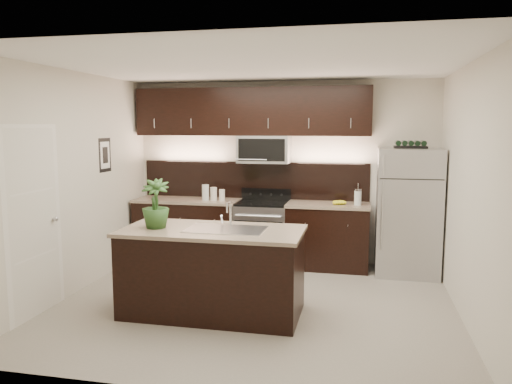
% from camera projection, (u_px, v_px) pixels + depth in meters
% --- Properties ---
extents(ground, '(4.50, 4.50, 0.00)m').
position_uv_depth(ground, '(255.00, 304.00, 5.76)').
color(ground, gray).
rests_on(ground, ground).
extents(room_walls, '(4.52, 4.02, 2.71)m').
position_uv_depth(room_walls, '(244.00, 157.00, 5.53)').
color(room_walls, beige).
rests_on(room_walls, ground).
extents(counter_run, '(3.51, 0.65, 0.94)m').
position_uv_depth(counter_run, '(249.00, 232.00, 7.43)').
color(counter_run, black).
rests_on(counter_run, ground).
extents(upper_fixtures, '(3.49, 0.40, 1.66)m').
position_uv_depth(upper_fixtures, '(253.00, 119.00, 7.35)').
color(upper_fixtures, black).
rests_on(upper_fixtures, counter_run).
extents(island, '(1.96, 0.96, 0.94)m').
position_uv_depth(island, '(213.00, 271.00, 5.42)').
color(island, black).
rests_on(island, ground).
extents(sink_faucet, '(0.84, 0.50, 0.28)m').
position_uv_depth(sink_faucet, '(226.00, 228.00, 5.34)').
color(sink_faucet, silver).
rests_on(sink_faucet, island).
extents(refrigerator, '(0.84, 0.76, 1.74)m').
position_uv_depth(refrigerator, '(408.00, 212.00, 6.85)').
color(refrigerator, '#B2B2B7').
rests_on(refrigerator, ground).
extents(wine_rack, '(0.43, 0.27, 0.10)m').
position_uv_depth(wine_rack, '(410.00, 145.00, 6.73)').
color(wine_rack, black).
rests_on(wine_rack, refrigerator).
extents(plant, '(0.37, 0.37, 0.53)m').
position_uv_depth(plant, '(155.00, 204.00, 5.39)').
color(plant, '#294E1F').
rests_on(plant, island).
extents(canisters, '(0.35, 0.11, 0.23)m').
position_uv_depth(canisters, '(212.00, 193.00, 7.43)').
color(canisters, silver).
rests_on(canisters, counter_run).
extents(french_press, '(0.10, 0.10, 0.30)m').
position_uv_depth(french_press, '(358.00, 197.00, 6.98)').
color(french_press, silver).
rests_on(french_press, counter_run).
extents(bananas, '(0.25, 0.22, 0.06)m').
position_uv_depth(bananas, '(335.00, 202.00, 7.03)').
color(bananas, yellow).
rests_on(bananas, counter_run).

